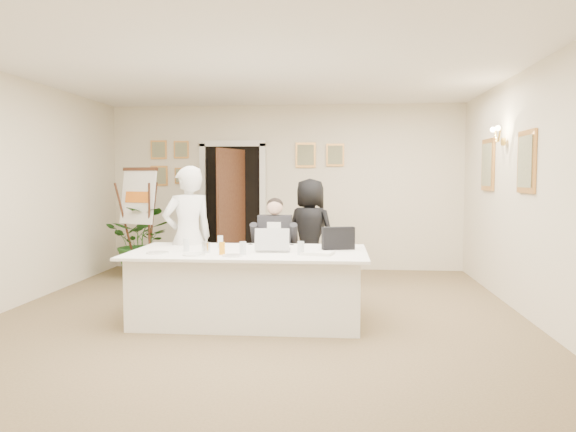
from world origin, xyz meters
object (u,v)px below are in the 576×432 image
(seated_man, at_px, (275,249))
(steel_jug, at_px, (206,247))
(laptop, at_px, (273,238))
(standing_woman, at_px, (310,232))
(paper_stack, at_px, (318,253))
(standing_man, at_px, (188,237))
(flip_chart, at_px, (142,229))
(oj_glass, at_px, (222,248))
(potted_palm, at_px, (142,242))
(conference_table, at_px, (249,285))
(laptop_bag, at_px, (338,238))

(seated_man, relative_size, steel_jug, 12.14)
(laptop, bearing_deg, standing_woman, 78.43)
(laptop, height_order, paper_stack, laptop)
(standing_man, bearing_deg, standing_woman, -169.10)
(flip_chart, xyz_separation_m, laptop, (2.30, -2.36, 0.13))
(seated_man, bearing_deg, standing_man, -149.75)
(oj_glass, bearing_deg, laptop, 35.15)
(flip_chart, xyz_separation_m, standing_woman, (2.61, -0.34, -0.00))
(potted_palm, bearing_deg, paper_stack, -44.26)
(conference_table, height_order, laptop, laptop)
(seated_man, relative_size, laptop, 3.51)
(conference_table, bearing_deg, paper_stack, -18.24)
(laptop, xyz_separation_m, steel_jug, (-0.70, -0.20, -0.08))
(standing_man, bearing_deg, seated_man, 166.33)
(oj_glass, distance_m, steel_jug, 0.26)
(conference_table, xyz_separation_m, steel_jug, (-0.43, -0.18, 0.44))
(paper_stack, relative_size, steel_jug, 2.86)
(conference_table, xyz_separation_m, laptop, (0.27, 0.02, 0.52))
(seated_man, xyz_separation_m, flip_chart, (-2.22, 1.43, 0.11))
(standing_man, distance_m, potted_palm, 2.39)
(conference_table, relative_size, steel_jug, 23.31)
(seated_man, bearing_deg, paper_stack, -56.23)
(steel_jug, bearing_deg, conference_table, 22.69)
(standing_woman, distance_m, paper_stack, 2.29)
(seated_man, xyz_separation_m, standing_woman, (0.40, 1.09, 0.11))
(potted_palm, distance_m, paper_stack, 4.00)
(potted_palm, height_order, steel_jug, potted_palm)
(laptop, bearing_deg, flip_chart, 131.45)
(standing_man, bearing_deg, laptop_bag, 132.84)
(conference_table, distance_m, standing_man, 1.08)
(conference_table, height_order, paper_stack, paper_stack)
(flip_chart, xyz_separation_m, steel_jug, (1.60, -2.56, 0.05))
(oj_glass, bearing_deg, flip_chart, 123.72)
(standing_man, bearing_deg, laptop, 118.56)
(standing_man, height_order, paper_stack, standing_man)
(standing_woman, bearing_deg, paper_stack, 118.66)
(oj_glass, bearing_deg, seated_man, 72.36)
(potted_palm, xyz_separation_m, paper_stack, (2.86, -2.78, 0.23))
(standing_woman, distance_m, steel_jug, 2.43)
(conference_table, bearing_deg, potted_palm, 129.59)
(laptop_bag, bearing_deg, steel_jug, 179.37)
(seated_man, distance_m, oj_glass, 1.35)
(standing_man, bearing_deg, oj_glass, 88.38)
(seated_man, height_order, steel_jug, seated_man)
(seated_man, xyz_separation_m, laptop, (0.09, -0.93, 0.25))
(conference_table, relative_size, oj_glass, 19.73)
(seated_man, height_order, oj_glass, seated_man)
(conference_table, height_order, standing_man, standing_man)
(laptop, relative_size, steel_jug, 3.45)
(paper_stack, xyz_separation_m, steel_jug, (-1.19, 0.07, 0.04))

